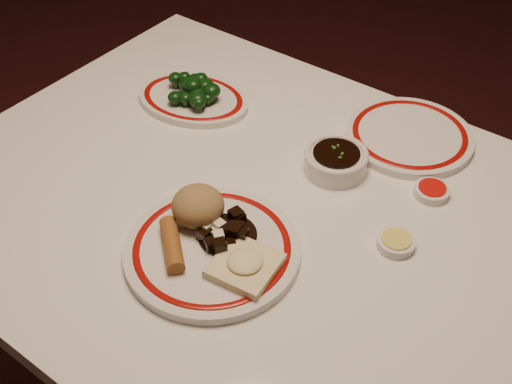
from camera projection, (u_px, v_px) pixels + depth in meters
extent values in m
cube|color=white|center=(259.00, 213.00, 1.15)|extent=(1.20, 0.90, 0.04)
cylinder|color=black|center=(189.00, 152.00, 1.87)|extent=(0.06, 0.06, 0.71)
cylinder|color=silver|center=(212.00, 250.00, 1.05)|extent=(0.33, 0.33, 0.02)
torus|color=maroon|center=(212.00, 247.00, 1.04)|extent=(0.28, 0.28, 0.00)
ellipsoid|color=#987548|center=(198.00, 206.00, 1.07)|extent=(0.09, 0.09, 0.06)
cylinder|color=#965B25|center=(172.00, 245.00, 1.02)|extent=(0.10, 0.09, 0.03)
cube|color=beige|center=(245.00, 266.00, 1.00)|extent=(0.11, 0.11, 0.02)
ellipsoid|color=beige|center=(245.00, 261.00, 0.99)|extent=(0.06, 0.06, 0.02)
cylinder|color=black|center=(227.00, 235.00, 1.06)|extent=(0.10, 0.10, 0.00)
cube|color=black|center=(228.00, 233.00, 1.05)|extent=(0.03, 0.03, 0.02)
cube|color=black|center=(236.00, 215.00, 1.07)|extent=(0.03, 0.03, 0.02)
cube|color=black|center=(234.00, 231.00, 1.04)|extent=(0.03, 0.03, 0.02)
cube|color=black|center=(239.00, 218.00, 1.08)|extent=(0.02, 0.02, 0.02)
cube|color=black|center=(205.00, 234.00, 1.05)|extent=(0.02, 0.02, 0.02)
cube|color=black|center=(215.00, 217.00, 1.06)|extent=(0.03, 0.03, 0.02)
cube|color=black|center=(211.00, 244.00, 1.03)|extent=(0.03, 0.03, 0.02)
cube|color=black|center=(242.00, 234.00, 1.04)|extent=(0.02, 0.02, 0.02)
cube|color=black|center=(220.00, 246.00, 1.02)|extent=(0.03, 0.03, 0.02)
cube|color=black|center=(219.00, 222.00, 1.06)|extent=(0.02, 0.02, 0.02)
cube|color=black|center=(237.00, 229.00, 1.05)|extent=(0.03, 0.03, 0.02)
cube|color=black|center=(233.00, 235.00, 1.04)|extent=(0.02, 0.02, 0.02)
cube|color=black|center=(231.00, 243.00, 1.03)|extent=(0.02, 0.02, 0.01)
cube|color=black|center=(224.00, 228.00, 1.05)|extent=(0.02, 0.02, 0.02)
cube|color=black|center=(227.00, 230.00, 1.04)|extent=(0.02, 0.02, 0.02)
cube|color=black|center=(227.00, 229.00, 1.05)|extent=(0.02, 0.02, 0.02)
cube|color=black|center=(223.00, 227.00, 1.05)|extent=(0.02, 0.02, 0.02)
cube|color=beige|center=(219.00, 224.00, 1.06)|extent=(0.02, 0.02, 0.01)
cube|color=beige|center=(213.00, 231.00, 1.05)|extent=(0.02, 0.02, 0.01)
cube|color=beige|center=(218.00, 235.00, 1.03)|extent=(0.02, 0.02, 0.01)
cube|color=beige|center=(206.00, 226.00, 1.05)|extent=(0.02, 0.02, 0.01)
cube|color=beige|center=(219.00, 225.00, 1.05)|extent=(0.02, 0.02, 0.01)
torus|color=maroon|center=(193.00, 97.00, 1.36)|extent=(0.25, 0.25, 0.00)
cylinder|color=#23471C|center=(197.00, 99.00, 1.35)|extent=(0.01, 0.01, 0.01)
ellipsoid|color=black|center=(197.00, 93.00, 1.34)|extent=(0.03, 0.03, 0.02)
cylinder|color=#23471C|center=(197.00, 97.00, 1.35)|extent=(0.01, 0.01, 0.01)
ellipsoid|color=black|center=(196.00, 90.00, 1.34)|extent=(0.03, 0.03, 0.03)
cylinder|color=#23471C|center=(176.00, 85.00, 1.38)|extent=(0.01, 0.01, 0.01)
ellipsoid|color=black|center=(176.00, 78.00, 1.37)|extent=(0.03, 0.03, 0.02)
cylinder|color=#23471C|center=(198.00, 106.00, 1.33)|extent=(0.01, 0.01, 0.01)
ellipsoid|color=black|center=(197.00, 99.00, 1.31)|extent=(0.04, 0.04, 0.03)
cylinder|color=#23471C|center=(186.00, 90.00, 1.37)|extent=(0.01, 0.01, 0.02)
ellipsoid|color=black|center=(185.00, 83.00, 1.36)|extent=(0.03, 0.03, 0.02)
cylinder|color=#23471C|center=(206.00, 93.00, 1.36)|extent=(0.01, 0.01, 0.01)
ellipsoid|color=black|center=(205.00, 86.00, 1.35)|extent=(0.04, 0.04, 0.03)
cylinder|color=#23471C|center=(199.00, 109.00, 1.32)|extent=(0.01, 0.01, 0.01)
ellipsoid|color=black|center=(199.00, 102.00, 1.31)|extent=(0.03, 0.03, 0.02)
cylinder|color=#23471C|center=(191.00, 94.00, 1.36)|extent=(0.01, 0.01, 0.01)
ellipsoid|color=black|center=(191.00, 87.00, 1.34)|extent=(0.03, 0.03, 0.03)
cylinder|color=#23471C|center=(193.00, 98.00, 1.35)|extent=(0.01, 0.01, 0.01)
ellipsoid|color=black|center=(192.00, 92.00, 1.34)|extent=(0.03, 0.03, 0.03)
cylinder|color=#23471C|center=(198.00, 86.00, 1.38)|extent=(0.01, 0.01, 0.01)
ellipsoid|color=black|center=(197.00, 81.00, 1.38)|extent=(0.03, 0.03, 0.02)
cylinder|color=#23471C|center=(197.00, 88.00, 1.38)|extent=(0.01, 0.01, 0.01)
ellipsoid|color=black|center=(196.00, 81.00, 1.36)|extent=(0.04, 0.04, 0.03)
cylinder|color=#23471C|center=(207.00, 96.00, 1.36)|extent=(0.01, 0.01, 0.01)
ellipsoid|color=black|center=(207.00, 90.00, 1.35)|extent=(0.04, 0.04, 0.03)
cylinder|color=#23471C|center=(207.00, 91.00, 1.36)|extent=(0.01, 0.01, 0.02)
ellipsoid|color=black|center=(206.00, 85.00, 1.35)|extent=(0.03, 0.03, 0.03)
cylinder|color=#23471C|center=(191.00, 91.00, 1.36)|extent=(0.01, 0.01, 0.01)
ellipsoid|color=black|center=(191.00, 84.00, 1.35)|extent=(0.04, 0.04, 0.03)
cylinder|color=#23471C|center=(176.00, 103.00, 1.34)|extent=(0.01, 0.01, 0.01)
ellipsoid|color=black|center=(175.00, 97.00, 1.33)|extent=(0.03, 0.03, 0.03)
cylinder|color=#23471C|center=(194.00, 94.00, 1.36)|extent=(0.01, 0.01, 0.01)
ellipsoid|color=black|center=(193.00, 88.00, 1.35)|extent=(0.03, 0.03, 0.03)
cylinder|color=#23471C|center=(186.00, 104.00, 1.33)|extent=(0.01, 0.01, 0.01)
ellipsoid|color=black|center=(185.00, 98.00, 1.32)|extent=(0.03, 0.03, 0.02)
cylinder|color=#23471C|center=(208.00, 103.00, 1.34)|extent=(0.01, 0.01, 0.01)
ellipsoid|color=black|center=(208.00, 98.00, 1.33)|extent=(0.03, 0.03, 0.02)
cylinder|color=#23471C|center=(198.00, 102.00, 1.34)|extent=(0.01, 0.01, 0.01)
ellipsoid|color=black|center=(197.00, 95.00, 1.32)|extent=(0.03, 0.03, 0.03)
cylinder|color=#23471C|center=(212.00, 98.00, 1.34)|extent=(0.01, 0.01, 0.02)
ellipsoid|color=black|center=(212.00, 91.00, 1.33)|extent=(0.04, 0.04, 0.03)
cylinder|color=#23471C|center=(189.00, 93.00, 1.36)|extent=(0.01, 0.01, 0.02)
ellipsoid|color=black|center=(189.00, 85.00, 1.35)|extent=(0.04, 0.04, 0.03)
ellipsoid|color=black|center=(184.00, 77.00, 1.35)|extent=(0.03, 0.03, 0.02)
ellipsoid|color=black|center=(191.00, 86.00, 1.33)|extent=(0.03, 0.03, 0.02)
ellipsoid|color=black|center=(193.00, 85.00, 1.32)|extent=(0.03, 0.03, 0.03)
ellipsoid|color=black|center=(201.00, 78.00, 1.36)|extent=(0.03, 0.03, 0.02)
ellipsoid|color=black|center=(192.00, 87.00, 1.33)|extent=(0.03, 0.03, 0.02)
ellipsoid|color=black|center=(191.00, 86.00, 1.34)|extent=(0.03, 0.03, 0.02)
cylinder|color=silver|center=(336.00, 162.00, 1.20)|extent=(0.12, 0.12, 0.04)
cylinder|color=black|center=(337.00, 153.00, 1.18)|extent=(0.09, 0.09, 0.00)
cylinder|color=silver|center=(431.00, 191.00, 1.15)|extent=(0.06, 0.06, 0.02)
cylinder|color=#B9100B|center=(432.00, 187.00, 1.15)|extent=(0.05, 0.05, 0.00)
cylinder|color=silver|center=(396.00, 243.00, 1.06)|extent=(0.06, 0.06, 0.02)
cylinder|color=#DAD25A|center=(397.00, 239.00, 1.05)|extent=(0.05, 0.05, 0.00)
cylinder|color=silver|center=(409.00, 136.00, 1.27)|extent=(0.33, 0.33, 0.02)
torus|color=maroon|center=(410.00, 133.00, 1.27)|extent=(0.28, 0.28, 0.00)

